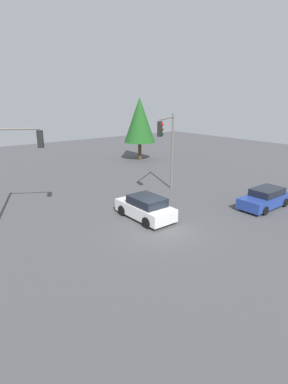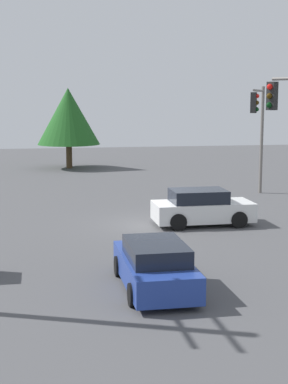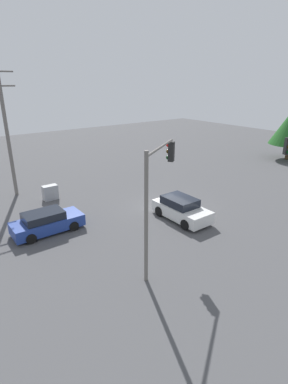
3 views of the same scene
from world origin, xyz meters
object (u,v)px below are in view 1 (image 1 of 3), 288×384
Objects in this scene: sedan_blue at (265,198)px; traffic_signal_main at (11,157)px; sedan_white at (145,208)px; traffic_signal_cross at (168,141)px.

traffic_signal_main reaches higher than sedan_blue.
traffic_signal_cross reaches higher than sedan_white.
sedan_white is 8.87m from traffic_signal_main.
traffic_signal_cross is at bearing 33.19° from sedan_white.
traffic_signal_cross is (4.70, 3.07, 3.60)m from sedan_white.
traffic_signal_cross is at bearing 20.41° from traffic_signal_main.
sedan_blue is at bearing -24.62° from sedan_white.
traffic_signal_main is (-14.53, 8.68, 3.42)m from sedan_blue.
sedan_white is at bearing 0.63° from traffic_signal_cross.
traffic_signal_cross is (11.21, -1.93, 0.24)m from traffic_signal_main.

